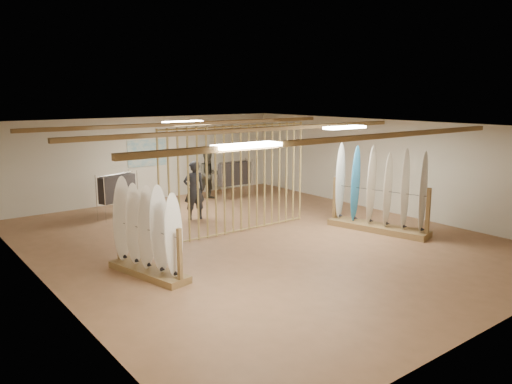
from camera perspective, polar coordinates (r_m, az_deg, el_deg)
floor at (r=12.46m, az=0.00°, el=-5.42°), size 12.00×12.00×0.00m
ceiling at (r=11.96m, az=0.00°, el=7.54°), size 12.00×12.00×0.00m
wall_back at (r=17.22m, az=-12.33°, el=3.73°), size 12.00×0.00×12.00m
wall_front at (r=8.36m, az=26.15°, el=-4.99°), size 12.00×0.00×12.00m
wall_left at (r=9.96m, az=-23.42°, el=-2.29°), size 0.00×12.00×12.00m
wall_right at (r=15.66m, az=14.65°, el=2.89°), size 0.00×12.00×12.00m
ceiling_slats at (r=11.97m, az=0.00°, el=7.16°), size 9.50×6.12×0.10m
light_panels at (r=11.97m, az=0.00°, el=7.25°), size 1.20×0.35×0.06m
bamboo_partition at (r=12.77m, az=-2.20°, el=1.43°), size 4.45×0.05×2.78m
poster at (r=17.18m, az=-12.33°, el=4.38°), size 1.40×0.03×0.90m
rack_left at (r=10.12m, az=-12.30°, el=-5.86°), size 0.94×2.04×1.88m
rack_right at (r=13.41m, az=13.85°, el=-1.27°), size 1.23×2.76×2.17m
clothing_rack_a at (r=14.98m, az=-15.58°, el=0.40°), size 1.19×0.67×1.32m
clothing_rack_b at (r=17.04m, az=-2.49°, el=2.11°), size 1.25×0.32×1.34m
shopper_a at (r=14.31m, az=-7.10°, el=0.64°), size 0.79×0.61×1.93m
shopper_b at (r=17.04m, az=-5.40°, el=2.28°), size 1.01×0.84×1.87m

